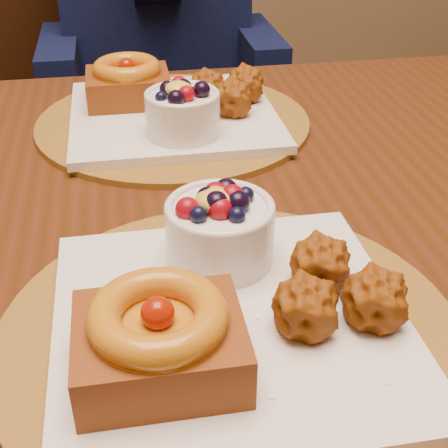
{
  "coord_description": "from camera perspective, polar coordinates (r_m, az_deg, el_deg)",
  "views": [
    {
      "loc": [
        -0.04,
        -0.65,
        1.1
      ],
      "look_at": [
        0.03,
        -0.23,
        0.83
      ],
      "focal_mm": 50.0,
      "sensor_mm": 36.0,
      "label": 1
    }
  ],
  "objects": [
    {
      "name": "place_setting_far",
      "position": [
        0.87,
        -4.89,
        10.56
      ],
      "size": [
        0.38,
        0.38,
        0.09
      ],
      "color": "brown",
      "rests_on": "dining_table"
    },
    {
      "name": "place_setting_near",
      "position": [
        0.5,
        0.06,
        -7.34
      ],
      "size": [
        0.38,
        0.38,
        0.09
      ],
      "color": "brown",
      "rests_on": "dining_table"
    },
    {
      "name": "dining_table",
      "position": [
        0.74,
        -2.57,
        -3.16
      ],
      "size": [
        1.6,
        0.9,
        0.76
      ],
      "color": "#3C1E0A",
      "rests_on": "ground"
    },
    {
      "name": "chair_far",
      "position": [
        1.59,
        -11.8,
        9.31
      ],
      "size": [
        0.49,
        0.49,
        0.9
      ],
      "rotation": [
        0.0,
        0.0,
        0.12
      ],
      "color": "black",
      "rests_on": "ground"
    }
  ]
}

